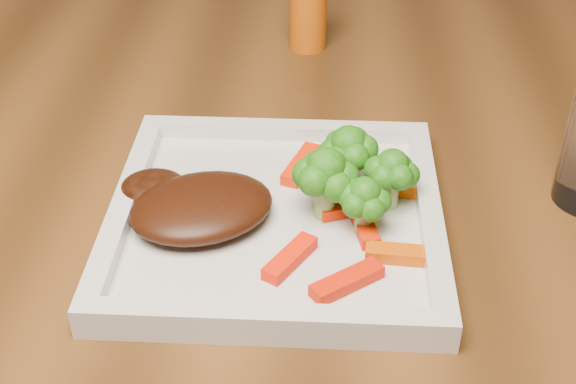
{
  "coord_description": "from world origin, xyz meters",
  "views": [
    {
      "loc": [
        0.09,
        -0.82,
        1.16
      ],
      "look_at": [
        0.06,
        -0.29,
        0.79
      ],
      "focal_mm": 50.0,
      "sensor_mm": 36.0,
      "label": 1
    }
  ],
  "objects_px": {
    "plate": "(276,222)",
    "steak": "(201,207)",
    "dining_table": "(265,373)",
    "spice_shaker": "(308,10)"
  },
  "relations": [
    {
      "from": "plate",
      "to": "steak",
      "type": "distance_m",
      "value": 0.06
    },
    {
      "from": "dining_table",
      "to": "plate",
      "type": "distance_m",
      "value": 0.42
    },
    {
      "from": "dining_table",
      "to": "steak",
      "type": "bearing_deg",
      "value": -99.6
    },
    {
      "from": "steak",
      "to": "dining_table",
      "type": "bearing_deg",
      "value": 80.4
    },
    {
      "from": "spice_shaker",
      "to": "plate",
      "type": "bearing_deg",
      "value": -92.48
    },
    {
      "from": "plate",
      "to": "steak",
      "type": "bearing_deg",
      "value": -169.89
    },
    {
      "from": "plate",
      "to": "spice_shaker",
      "type": "distance_m",
      "value": 0.35
    },
    {
      "from": "dining_table",
      "to": "spice_shaker",
      "type": "height_order",
      "value": "spice_shaker"
    },
    {
      "from": "dining_table",
      "to": "steak",
      "type": "xyz_separation_m",
      "value": [
        -0.03,
        -0.18,
        0.4
      ]
    },
    {
      "from": "plate",
      "to": "dining_table",
      "type": "bearing_deg",
      "value": 99.34
    }
  ]
}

